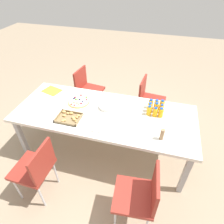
# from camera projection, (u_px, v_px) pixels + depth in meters

# --- Properties ---
(ground_plane) EXTENTS (12.00, 12.00, 0.00)m
(ground_plane) POSITION_uv_depth(u_px,v_px,m) (105.00, 149.00, 2.95)
(ground_plane) COLOR gray
(party_table) EXTENTS (2.35, 0.94, 0.73)m
(party_table) POSITION_uv_depth(u_px,v_px,m) (104.00, 116.00, 2.53)
(party_table) COLOR silver
(party_table) RESTS_ON ground_plane
(chair_far_right) EXTENTS (0.41, 0.41, 0.83)m
(chair_far_right) POSITION_uv_depth(u_px,v_px,m) (36.00, 167.00, 2.11)
(chair_far_right) COLOR maroon
(chair_far_right) RESTS_ON ground_plane
(chair_near_left) EXTENTS (0.44, 0.44, 0.83)m
(chair_near_left) POSITION_uv_depth(u_px,v_px,m) (148.00, 98.00, 3.15)
(chair_near_left) COLOR maroon
(chair_near_left) RESTS_ON ground_plane
(chair_far_left) EXTENTS (0.43, 0.43, 0.83)m
(chair_far_left) POSITION_uv_depth(u_px,v_px,m) (141.00, 195.00, 1.87)
(chair_far_left) COLOR maroon
(chair_far_left) RESTS_ON ground_plane
(chair_near_right) EXTENTS (0.45, 0.45, 0.83)m
(chair_near_right) POSITION_uv_depth(u_px,v_px,m) (87.00, 88.00, 3.41)
(chair_near_right) COLOR maroon
(chair_near_right) RESTS_ON ground_plane
(juice_bottle_0) EXTENTS (0.06, 0.06, 0.15)m
(juice_bottle_0) POSITION_uv_depth(u_px,v_px,m) (162.00, 105.00, 2.51)
(juice_bottle_0) COLOR #FAAE14
(juice_bottle_0) RESTS_ON party_table
(juice_bottle_1) EXTENTS (0.06, 0.06, 0.14)m
(juice_bottle_1) POSITION_uv_depth(u_px,v_px,m) (156.00, 105.00, 2.52)
(juice_bottle_1) COLOR #FAAC14
(juice_bottle_1) RESTS_ON party_table
(juice_bottle_2) EXTENTS (0.06, 0.06, 0.13)m
(juice_bottle_2) POSITION_uv_depth(u_px,v_px,m) (151.00, 104.00, 2.54)
(juice_bottle_2) COLOR #F9AC14
(juice_bottle_2) RESTS_ON party_table
(juice_bottle_3) EXTENTS (0.05, 0.05, 0.13)m
(juice_bottle_3) POSITION_uv_depth(u_px,v_px,m) (161.00, 109.00, 2.45)
(juice_bottle_3) COLOR #FAAC14
(juice_bottle_3) RESTS_ON party_table
(juice_bottle_4) EXTENTS (0.06, 0.06, 0.15)m
(juice_bottle_4) POSITION_uv_depth(u_px,v_px,m) (156.00, 108.00, 2.46)
(juice_bottle_4) COLOR #F9AC14
(juice_bottle_4) RESTS_ON party_table
(juice_bottle_5) EXTENTS (0.06, 0.06, 0.14)m
(juice_bottle_5) POSITION_uv_depth(u_px,v_px,m) (150.00, 107.00, 2.48)
(juice_bottle_5) COLOR #F9AC14
(juice_bottle_5) RESTS_ON party_table
(juice_bottle_6) EXTENTS (0.06, 0.06, 0.14)m
(juice_bottle_6) POSITION_uv_depth(u_px,v_px,m) (161.00, 113.00, 2.39)
(juice_bottle_6) COLOR #F9AC14
(juice_bottle_6) RESTS_ON party_table
(juice_bottle_7) EXTENTS (0.06, 0.06, 0.13)m
(juice_bottle_7) POSITION_uv_depth(u_px,v_px,m) (155.00, 112.00, 2.41)
(juice_bottle_7) COLOR #F9AE14
(juice_bottle_7) RESTS_ON party_table
(juice_bottle_8) EXTENTS (0.06, 0.06, 0.14)m
(juice_bottle_8) POSITION_uv_depth(u_px,v_px,m) (149.00, 110.00, 2.42)
(juice_bottle_8) COLOR #F9AC14
(juice_bottle_8) RESTS_ON party_table
(fruit_pizza) EXTENTS (0.30, 0.30, 0.05)m
(fruit_pizza) POSITION_uv_depth(u_px,v_px,m) (79.00, 101.00, 2.67)
(fruit_pizza) COLOR tan
(fruit_pizza) RESTS_ON party_table
(snack_tray) EXTENTS (0.30, 0.24, 0.04)m
(snack_tray) POSITION_uv_depth(u_px,v_px,m) (69.00, 117.00, 2.40)
(snack_tray) COLOR olive
(snack_tray) RESTS_ON party_table
(plate_stack) EXTENTS (0.21, 0.21, 0.04)m
(plate_stack) POSITION_uv_depth(u_px,v_px,m) (107.00, 106.00, 2.56)
(plate_stack) COLOR silver
(plate_stack) RESTS_ON party_table
(napkin_stack) EXTENTS (0.15, 0.15, 0.02)m
(napkin_stack) POSITION_uv_depth(u_px,v_px,m) (99.00, 128.00, 2.26)
(napkin_stack) COLOR white
(napkin_stack) RESTS_ON party_table
(cardboard_tube) EXTENTS (0.04, 0.04, 0.14)m
(cardboard_tube) POSITION_uv_depth(u_px,v_px,m) (162.00, 134.00, 2.09)
(cardboard_tube) COLOR #9E7A56
(cardboard_tube) RESTS_ON party_table
(paper_folder) EXTENTS (0.31, 0.26, 0.01)m
(paper_folder) POSITION_uv_depth(u_px,v_px,m) (52.00, 91.00, 2.90)
(paper_folder) COLOR yellow
(paper_folder) RESTS_ON party_table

